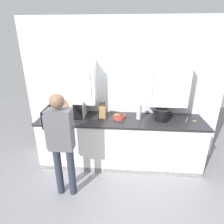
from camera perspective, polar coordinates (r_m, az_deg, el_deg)
ground_plane at (r=3.18m, az=1.70°, el=-24.48°), size 9.76×9.76×0.00m
back_wall_tiled at (r=3.52m, az=2.96°, el=6.81°), size 3.74×0.44×2.67m
counter_unit at (r=3.56m, az=2.50°, el=-9.13°), size 2.99×0.71×0.94m
microwave_oven at (r=3.48m, az=-13.53°, el=1.00°), size 0.58×0.79×0.31m
knife_block at (r=3.35m, az=-2.88°, el=0.10°), size 0.11×0.15×0.31m
thermos_flask at (r=3.32m, az=8.32°, el=0.15°), size 0.09×0.09×0.29m
stock_pot at (r=3.37m, az=15.17°, el=-0.85°), size 0.34×0.24×0.24m
wooden_spoon at (r=3.54m, az=23.19°, el=-2.40°), size 0.20×0.19×0.02m
fruit_bowl at (r=3.34m, az=2.21°, el=-1.40°), size 0.22×0.22×0.10m
person_figure at (r=2.74m, az=-15.39°, el=-7.88°), size 0.44×0.64×1.64m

